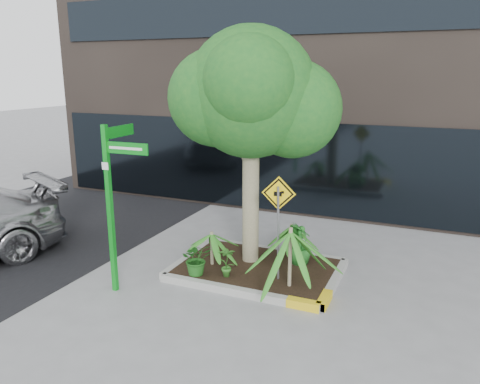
% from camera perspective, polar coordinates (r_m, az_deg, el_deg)
% --- Properties ---
extents(ground, '(80.00, 80.00, 0.00)m').
position_cam_1_polar(ground, '(9.66, 0.32, -10.27)').
color(ground, gray).
rests_on(ground, ground).
extents(asphalt_road, '(7.00, 80.00, 0.01)m').
position_cam_1_polar(asphalt_road, '(13.41, -26.29, -4.62)').
color(asphalt_road, black).
rests_on(asphalt_road, ground).
extents(planter, '(3.35, 2.36, 0.15)m').
position_cam_1_polar(planter, '(9.77, 2.22, -9.33)').
color(planter, '#9E9E99').
rests_on(planter, ground).
extents(tree, '(3.33, 2.95, 4.99)m').
position_cam_1_polar(tree, '(9.34, 1.42, 12.01)').
color(tree, tan).
rests_on(tree, ground).
extents(palm_front, '(1.29, 1.29, 1.43)m').
position_cam_1_polar(palm_front, '(8.58, 6.21, -4.82)').
color(palm_front, tan).
rests_on(palm_front, ground).
extents(palm_left, '(0.79, 0.79, 0.88)m').
position_cam_1_polar(palm_left, '(9.65, -3.48, -5.14)').
color(palm_left, tan).
rests_on(palm_left, ground).
extents(palm_back, '(0.83, 0.83, 0.92)m').
position_cam_1_polar(palm_back, '(10.09, 6.29, -4.17)').
color(palm_back, tan).
rests_on(palm_back, ground).
extents(shrub_a, '(0.83, 0.83, 0.66)m').
position_cam_1_polar(shrub_a, '(9.31, -5.28, -8.10)').
color(shrub_a, '#1B5418').
rests_on(shrub_a, planter).
extents(shrub_b, '(0.64, 0.64, 0.86)m').
position_cam_1_polar(shrub_b, '(9.83, 7.36, -6.27)').
color(shrub_b, '#206C21').
rests_on(shrub_b, planter).
extents(shrub_c, '(0.43, 0.43, 0.62)m').
position_cam_1_polar(shrub_c, '(9.20, -1.61, -8.46)').
color(shrub_c, '#307123').
rests_on(shrub_c, planter).
extents(shrub_d, '(0.57, 0.57, 0.78)m').
position_cam_1_polar(shrub_d, '(10.10, 7.04, -5.95)').
color(shrub_d, '#1B5D1A').
rests_on(shrub_d, planter).
extents(street_sign_post, '(0.93, 0.92, 3.15)m').
position_cam_1_polar(street_sign_post, '(8.79, -15.15, 0.16)').
color(street_sign_post, '#0D921D').
rests_on(street_sign_post, ground).
extents(cattle_sign, '(0.63, 0.24, 2.06)m').
position_cam_1_polar(cattle_sign, '(8.64, 4.71, -2.40)').
color(cattle_sign, slate).
rests_on(cattle_sign, ground).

